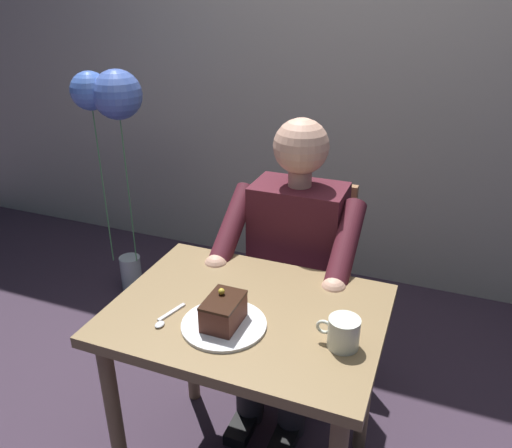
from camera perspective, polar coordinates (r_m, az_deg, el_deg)
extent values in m
cube|color=#A9A498|center=(2.86, 12.21, 22.19)|extent=(6.40, 0.12, 3.00)
cube|color=olive|center=(1.61, -1.00, -10.18)|extent=(0.84, 0.63, 0.04)
cylinder|color=olive|center=(1.81, -15.67, -20.81)|extent=(0.05, 0.05, 0.70)
cylinder|color=olive|center=(1.95, 12.44, -16.50)|extent=(0.05, 0.05, 0.70)
cylinder|color=olive|center=(2.13, -7.46, -11.95)|extent=(0.05, 0.05, 0.70)
cube|color=#976745|center=(2.19, 4.61, -8.32)|extent=(0.42, 0.42, 0.04)
cube|color=#976745|center=(2.23, 6.27, -0.53)|extent=(0.38, 0.04, 0.45)
cylinder|color=#976745|center=(2.15, 7.70, -16.39)|extent=(0.04, 0.04, 0.42)
cylinder|color=#976745|center=(2.23, -1.56, -14.27)|extent=(0.04, 0.04, 0.42)
cylinder|color=#976745|center=(2.42, 9.86, -11.01)|extent=(0.04, 0.04, 0.42)
cylinder|color=#976745|center=(2.50, 1.69, -9.37)|extent=(0.04, 0.04, 0.42)
cube|color=#4D1924|center=(2.04, 4.70, -2.25)|extent=(0.36, 0.22, 0.50)
sphere|color=#DEA78B|center=(1.89, 5.14, 8.76)|extent=(0.21, 0.21, 0.21)
cylinder|color=#DEA78B|center=(1.93, 5.00, 5.20)|extent=(0.09, 0.09, 0.06)
cylinder|color=#4D1924|center=(1.82, 10.14, -2.20)|extent=(0.08, 0.33, 0.26)
sphere|color=#DEA78B|center=(1.74, 8.75, -7.43)|extent=(0.09, 0.09, 0.09)
cylinder|color=#4D1924|center=(1.94, -2.63, -0.04)|extent=(0.08, 0.33, 0.26)
sphere|color=#DEA78B|center=(1.86, -4.56, -4.81)|extent=(0.09, 0.09, 0.09)
cylinder|color=#312D2F|center=(2.06, 5.86, -10.82)|extent=(0.13, 0.38, 0.14)
cylinder|color=#312D2F|center=(2.11, 1.09, -9.81)|extent=(0.13, 0.38, 0.14)
cylinder|color=#312D2F|center=(2.07, 4.12, -18.49)|extent=(0.11, 0.11, 0.40)
cube|color=black|center=(2.16, 3.44, -22.87)|extent=(0.09, 0.22, 0.05)
cylinder|color=#312D2F|center=(2.11, -0.75, -17.30)|extent=(0.11, 0.11, 0.40)
cube|color=black|center=(2.20, -1.36, -21.62)|extent=(0.09, 0.22, 0.05)
cylinder|color=white|center=(1.53, -3.65, -11.30)|extent=(0.25, 0.25, 0.01)
cube|color=#582C20|center=(1.50, -3.70, -9.96)|extent=(0.10, 0.14, 0.08)
cube|color=black|center=(1.48, -3.74, -8.62)|extent=(0.10, 0.14, 0.01)
sphere|color=gold|center=(1.49, -3.93, -7.64)|extent=(0.02, 0.02, 0.02)
cylinder|color=silver|center=(1.45, 9.91, -12.05)|extent=(0.09, 0.09, 0.09)
torus|color=silver|center=(1.45, 7.70, -11.48)|extent=(0.05, 0.01, 0.05)
cylinder|color=black|center=(1.42, 10.03, -10.79)|extent=(0.08, 0.08, 0.01)
cube|color=silver|center=(1.60, -9.54, -9.83)|extent=(0.04, 0.11, 0.01)
ellipsoid|color=silver|center=(1.55, -10.86, -11.12)|extent=(0.03, 0.04, 0.01)
cylinder|color=#B2C1C6|center=(3.04, -13.95, -5.50)|extent=(0.12, 0.12, 0.22)
sphere|color=#4E77DD|center=(2.67, -18.31, 14.15)|extent=(0.19, 0.19, 0.19)
cylinder|color=#4C9956|center=(2.81, -16.87, 3.68)|extent=(0.01, 0.01, 0.85)
sphere|color=#5273D5|center=(2.63, -15.45, 13.95)|extent=(0.25, 0.25, 0.25)
cylinder|color=#4C9956|center=(2.77, -14.20, 3.25)|extent=(0.01, 0.01, 0.81)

